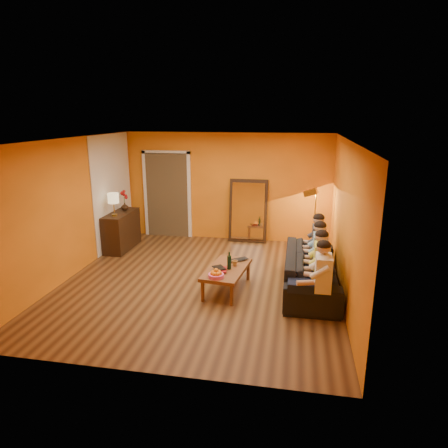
% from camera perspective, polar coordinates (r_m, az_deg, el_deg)
% --- Properties ---
extents(room_shell, '(5.00, 5.50, 2.60)m').
position_cam_1_polar(room_shell, '(7.45, -2.83, 2.09)').
color(room_shell, brown).
rests_on(room_shell, ground).
extents(white_accent, '(0.02, 1.90, 2.58)m').
position_cam_1_polar(white_accent, '(9.55, -15.60, 4.53)').
color(white_accent, white).
rests_on(white_accent, wall_left).
extents(doorway_recess, '(1.06, 0.30, 2.10)m').
position_cam_1_polar(doorway_recess, '(10.21, -7.88, 4.21)').
color(doorway_recess, '#3F2D19').
rests_on(doorway_recess, floor).
extents(door_jamb_left, '(0.08, 0.06, 2.20)m').
position_cam_1_polar(door_jamb_left, '(10.30, -11.11, 4.16)').
color(door_jamb_left, white).
rests_on(door_jamb_left, wall_back).
extents(door_jamb_right, '(0.08, 0.06, 2.20)m').
position_cam_1_polar(door_jamb_right, '(9.94, -4.96, 3.99)').
color(door_jamb_right, white).
rests_on(door_jamb_right, wall_back).
extents(door_header, '(1.22, 0.06, 0.08)m').
position_cam_1_polar(door_header, '(9.95, -8.33, 10.13)').
color(door_header, white).
rests_on(door_header, wall_back).
extents(mirror_frame, '(0.92, 0.27, 1.51)m').
position_cam_1_polar(mirror_frame, '(9.64, 3.47, 1.90)').
color(mirror_frame, '#2F1F0F').
rests_on(mirror_frame, floor).
extents(mirror_glass, '(0.78, 0.21, 1.35)m').
position_cam_1_polar(mirror_glass, '(9.61, 3.44, 1.84)').
color(mirror_glass, white).
rests_on(mirror_glass, mirror_frame).
extents(sideboard, '(0.44, 1.18, 0.85)m').
position_cam_1_polar(sideboard, '(9.47, -14.41, -0.92)').
color(sideboard, '#2F1F0F').
rests_on(sideboard, floor).
extents(table_lamp, '(0.24, 0.24, 0.51)m').
position_cam_1_polar(table_lamp, '(9.05, -15.48, 2.69)').
color(table_lamp, beige).
rests_on(table_lamp, sideboard).
extents(sofa, '(2.32, 0.91, 0.68)m').
position_cam_1_polar(sofa, '(7.29, 12.35, -6.49)').
color(sofa, black).
rests_on(sofa, floor).
extents(coffee_table, '(0.77, 1.29, 0.42)m').
position_cam_1_polar(coffee_table, '(7.10, 0.41, -7.85)').
color(coffee_table, brown).
rests_on(coffee_table, floor).
extents(floor_lamp, '(0.34, 0.30, 1.44)m').
position_cam_1_polar(floor_lamp, '(9.01, 12.81, 0.29)').
color(floor_lamp, '#B19133').
rests_on(floor_lamp, floor).
extents(dog, '(0.44, 0.57, 0.60)m').
position_cam_1_polar(dog, '(7.35, 10.64, -6.52)').
color(dog, '#A3834A').
rests_on(dog, floor).
extents(person_far_left, '(0.70, 0.44, 1.22)m').
position_cam_1_polar(person_far_left, '(6.27, 13.92, -7.63)').
color(person_far_left, silver).
rests_on(person_far_left, sofa).
extents(person_mid_left, '(0.70, 0.44, 1.22)m').
position_cam_1_polar(person_mid_left, '(6.78, 13.68, -5.82)').
color(person_mid_left, '#DBD649').
rests_on(person_mid_left, sofa).
extents(person_mid_right, '(0.70, 0.44, 1.22)m').
position_cam_1_polar(person_mid_right, '(7.29, 13.47, -4.27)').
color(person_mid_right, '#80A7C5').
rests_on(person_mid_right, sofa).
extents(person_far_right, '(0.70, 0.44, 1.22)m').
position_cam_1_polar(person_far_right, '(7.81, 13.29, -2.92)').
color(person_far_right, '#38383D').
rests_on(person_far_right, sofa).
extents(fruit_bowl, '(0.26, 0.26, 0.16)m').
position_cam_1_polar(fruit_bowl, '(6.60, -1.14, -6.99)').
color(fruit_bowl, '#F255A0').
rests_on(fruit_bowl, coffee_table).
extents(wine_bottle, '(0.07, 0.07, 0.31)m').
position_cam_1_polar(wine_bottle, '(6.91, 0.75, -5.26)').
color(wine_bottle, black).
rests_on(wine_bottle, coffee_table).
extents(tumbler, '(0.12, 0.12, 0.10)m').
position_cam_1_polar(tumbler, '(7.09, 1.54, -5.62)').
color(tumbler, '#B27F3F').
rests_on(tumbler, coffee_table).
extents(laptop, '(0.43, 0.41, 0.03)m').
position_cam_1_polar(laptop, '(7.31, 2.29, -5.26)').
color(laptop, black).
rests_on(laptop, coffee_table).
extents(book_lower, '(0.21, 0.26, 0.02)m').
position_cam_1_polar(book_lower, '(6.87, -1.37, -6.69)').
color(book_lower, '#2F1F0F').
rests_on(book_lower, coffee_table).
extents(book_mid, '(0.23, 0.29, 0.02)m').
position_cam_1_polar(book_mid, '(6.87, -1.28, -6.51)').
color(book_mid, '#A81314').
rests_on(book_mid, book_lower).
extents(book_upper, '(0.28, 0.29, 0.02)m').
position_cam_1_polar(book_upper, '(6.84, -1.39, -6.40)').
color(book_upper, black).
rests_on(book_upper, book_mid).
extents(vase, '(0.17, 0.17, 0.18)m').
position_cam_1_polar(vase, '(9.57, -13.99, 2.45)').
color(vase, '#2F1F0F').
rests_on(vase, sideboard).
extents(flowers, '(0.17, 0.17, 0.48)m').
position_cam_1_polar(flowers, '(9.51, -14.10, 4.04)').
color(flowers, '#A81314').
rests_on(flowers, vase).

